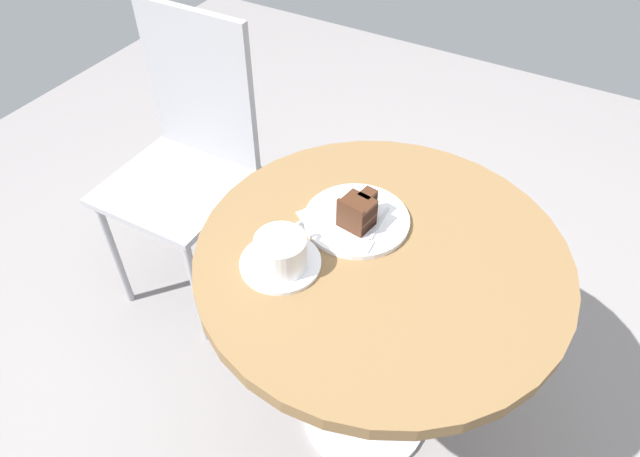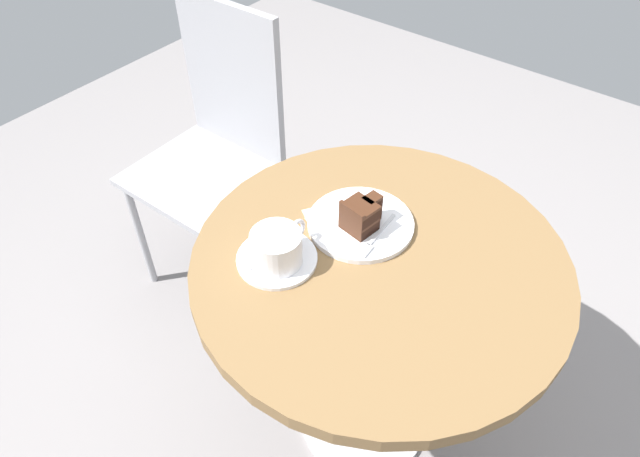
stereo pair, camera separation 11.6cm
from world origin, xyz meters
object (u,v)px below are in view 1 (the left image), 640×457
(teaspoon, at_px, (267,274))
(fork, at_px, (373,234))
(coffee_cup, at_px, (281,251))
(cake_slice, at_px, (358,212))
(saucer, at_px, (281,263))
(napkin, at_px, (335,222))
(cafe_chair, at_px, (189,145))
(cake_plate, at_px, (357,220))

(teaspoon, bearing_deg, fork, -148.45)
(coffee_cup, distance_m, cake_slice, 0.19)
(saucer, xyz_separation_m, napkin, (0.16, -0.04, -0.00))
(saucer, relative_size, cake_slice, 1.83)
(fork, distance_m, napkin, 0.09)
(saucer, xyz_separation_m, cafe_chair, (0.37, 0.56, -0.15))
(cake_plate, xyz_separation_m, napkin, (-0.03, 0.04, -0.00))
(coffee_cup, height_order, teaspoon, coffee_cup)
(cafe_chair, bearing_deg, napkin, -19.99)
(teaspoon, distance_m, napkin, 0.21)
(saucer, height_order, cake_plate, cake_plate)
(cake_plate, distance_m, cafe_chair, 0.68)
(teaspoon, relative_size, napkin, 0.50)
(coffee_cup, distance_m, teaspoon, 0.05)
(saucer, distance_m, teaspoon, 0.04)
(teaspoon, height_order, cake_plate, teaspoon)
(cafe_chair, bearing_deg, cake_slice, -17.62)
(cake_plate, xyz_separation_m, cake_slice, (-0.01, -0.01, 0.04))
(saucer, bearing_deg, teaspoon, 176.66)
(saucer, height_order, fork, fork)
(saucer, xyz_separation_m, coffee_cup, (-0.00, -0.01, 0.04))
(fork, bearing_deg, saucer, -44.00)
(coffee_cup, distance_m, cake_plate, 0.21)
(fork, xyz_separation_m, cafe_chair, (0.21, 0.69, -0.16))
(cake_plate, bearing_deg, napkin, 124.10)
(coffee_cup, bearing_deg, cake_slice, -23.63)
(cake_slice, distance_m, napkin, 0.07)
(cake_slice, bearing_deg, teaspoon, 157.99)
(saucer, relative_size, napkin, 0.96)
(napkin, bearing_deg, cake_plate, -55.90)
(cake_plate, relative_size, cake_slice, 2.55)
(napkin, bearing_deg, coffee_cup, 170.10)
(cafe_chair, bearing_deg, teaspoon, -37.11)
(cake_slice, bearing_deg, coffee_cup, 156.37)
(cafe_chair, bearing_deg, coffee_cup, -34.01)
(cake_slice, distance_m, cafe_chair, 0.70)
(cake_plate, height_order, cafe_chair, cafe_chair)
(saucer, bearing_deg, napkin, -12.65)
(saucer, bearing_deg, coffee_cup, -121.93)
(saucer, height_order, teaspoon, teaspoon)
(saucer, distance_m, cake_slice, 0.20)
(teaspoon, xyz_separation_m, cafe_chair, (0.41, 0.56, -0.15))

